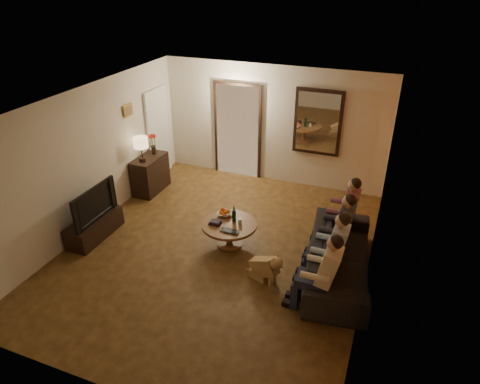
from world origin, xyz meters
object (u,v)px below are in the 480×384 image
at_px(sofa, 340,257).
at_px(coffee_table, 229,234).
at_px(dresser, 150,174).
at_px(person_c, 338,232).
at_px(person_b, 331,253).
at_px(tv, 90,203).
at_px(tv_stand, 94,227).
at_px(person_d, 344,214).
at_px(table_lamp, 141,149).
at_px(laptop, 228,232).
at_px(wine_bottle, 234,213).
at_px(bowl, 225,214).
at_px(dog, 264,266).
at_px(person_a, 323,277).

xyz_separation_m(sofa, coffee_table, (-1.93, 0.11, -0.12)).
distance_m(dresser, person_c, 4.36).
bearing_deg(person_b, tv, -177.00).
relative_size(tv_stand, tv, 1.05).
bearing_deg(tv, dresser, 0.00).
relative_size(dresser, person_d, 0.74).
distance_m(table_lamp, laptop, 2.90).
bearing_deg(wine_bottle, tv_stand, -163.25).
bearing_deg(sofa, bowl, 74.05).
bearing_deg(tv_stand, bowl, 21.14).
height_order(table_lamp, bowl, table_lamp).
xyz_separation_m(dog, bowl, (-1.05, 0.90, 0.20)).
height_order(table_lamp, tv_stand, table_lamp).
relative_size(person_a, person_c, 1.00).
height_order(tv_stand, wine_bottle, wine_bottle).
distance_m(table_lamp, sofa, 4.53).
xyz_separation_m(person_d, coffee_table, (-1.83, -0.79, -0.38)).
relative_size(dresser, tv_stand, 0.77).
relative_size(sofa, dog, 4.20).
relative_size(person_c, bowl, 4.63).
bearing_deg(tv_stand, table_lamp, 90.00).
distance_m(sofa, wine_bottle, 1.91).
xyz_separation_m(coffee_table, laptop, (0.10, -0.28, 0.24)).
height_order(tv_stand, person_a, person_a).
xyz_separation_m(sofa, person_a, (-0.10, -0.90, 0.26)).
relative_size(person_c, laptop, 3.65).
distance_m(person_d, dog, 1.78).
height_order(coffee_table, laptop, laptop).
bearing_deg(tv_stand, sofa, 6.89).
height_order(dresser, person_c, person_c).
height_order(tv, person_c, person_c).
height_order(tv, sofa, tv).
xyz_separation_m(dresser, person_a, (4.21, -2.31, 0.21)).
bearing_deg(person_d, laptop, -148.27).
relative_size(coffee_table, wine_bottle, 3.10).
relative_size(person_a, bowl, 4.63).
relative_size(person_d, laptop, 3.65).
relative_size(person_c, wine_bottle, 3.87).
height_order(person_c, person_d, same).
distance_m(table_lamp, dog, 3.78).
distance_m(tv, person_c, 4.29).
bearing_deg(wine_bottle, tv, -163.25).
height_order(tv, coffee_table, tv).
bearing_deg(sofa, person_c, 11.46).
bearing_deg(person_b, bowl, 162.50).
bearing_deg(person_d, dresser, 173.08).
bearing_deg(person_b, laptop, 175.61).
height_order(coffee_table, bowl, bowl).
height_order(person_b, person_d, same).
relative_size(coffee_table, bowl, 3.70).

